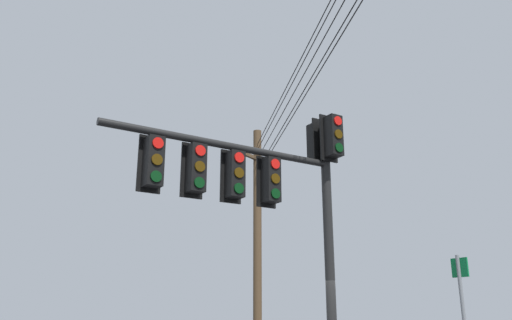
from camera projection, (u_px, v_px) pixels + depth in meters
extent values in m
cylinder|color=black|center=(329.00, 260.00, 10.54)|extent=(0.20, 0.20, 5.84)
cylinder|color=black|center=(226.00, 145.00, 9.89)|extent=(4.44, 2.30, 0.14)
cube|color=black|center=(333.00, 136.00, 11.04)|extent=(0.40, 0.40, 0.90)
cube|color=black|center=(328.00, 138.00, 11.18)|extent=(0.41, 0.23, 1.04)
cylinder|color=red|center=(338.00, 121.00, 10.99)|extent=(0.19, 0.12, 0.20)
cylinder|color=#3C2703|center=(339.00, 134.00, 10.90)|extent=(0.19, 0.12, 0.20)
cylinder|color=black|center=(339.00, 148.00, 10.82)|extent=(0.19, 0.12, 0.20)
cube|color=black|center=(316.00, 144.00, 11.53)|extent=(0.40, 0.40, 0.90)
cube|color=black|center=(321.00, 142.00, 11.39)|extent=(0.41, 0.23, 1.04)
cylinder|color=red|center=(311.00, 133.00, 11.75)|extent=(0.19, 0.12, 0.20)
cylinder|color=#3C2703|center=(312.00, 146.00, 11.66)|extent=(0.19, 0.12, 0.20)
cylinder|color=black|center=(312.00, 159.00, 11.58)|extent=(0.19, 0.12, 0.20)
cube|color=black|center=(271.00, 180.00, 10.25)|extent=(0.40, 0.40, 0.90)
cube|color=black|center=(266.00, 182.00, 10.39)|extent=(0.41, 0.23, 1.04)
cylinder|color=red|center=(275.00, 164.00, 10.20)|extent=(0.19, 0.11, 0.20)
cylinder|color=#3C2703|center=(276.00, 179.00, 10.12)|extent=(0.19, 0.11, 0.20)
cylinder|color=black|center=(276.00, 193.00, 10.03)|extent=(0.19, 0.11, 0.20)
cube|color=black|center=(235.00, 175.00, 9.84)|extent=(0.40, 0.40, 0.90)
cube|color=black|center=(231.00, 177.00, 9.98)|extent=(0.41, 0.24, 1.04)
cylinder|color=red|center=(239.00, 157.00, 9.79)|extent=(0.19, 0.12, 0.20)
cylinder|color=#3C2703|center=(239.00, 173.00, 9.70)|extent=(0.19, 0.12, 0.20)
cylinder|color=black|center=(239.00, 188.00, 9.62)|extent=(0.19, 0.12, 0.20)
cube|color=black|center=(196.00, 168.00, 9.43)|extent=(0.40, 0.40, 0.90)
cube|color=black|center=(192.00, 171.00, 9.56)|extent=(0.41, 0.23, 1.04)
cylinder|color=red|center=(200.00, 151.00, 9.38)|extent=(0.19, 0.12, 0.20)
cylinder|color=#3C2703|center=(200.00, 166.00, 9.29)|extent=(0.19, 0.12, 0.20)
cylinder|color=black|center=(199.00, 183.00, 9.21)|extent=(0.19, 0.12, 0.20)
cube|color=black|center=(153.00, 162.00, 9.01)|extent=(0.40, 0.40, 0.90)
cube|color=black|center=(150.00, 164.00, 9.15)|extent=(0.42, 0.22, 1.04)
cylinder|color=red|center=(158.00, 143.00, 8.97)|extent=(0.19, 0.11, 0.20)
cylinder|color=#3C2703|center=(157.00, 159.00, 8.88)|extent=(0.19, 0.11, 0.20)
cylinder|color=black|center=(156.00, 176.00, 8.79)|extent=(0.19, 0.11, 0.20)
cylinder|color=#4C3823|center=(257.00, 243.00, 18.79)|extent=(0.31, 0.31, 8.68)
cube|color=#4C3823|center=(257.00, 159.00, 19.71)|extent=(1.97, 0.23, 0.12)
cube|color=#0C7238|center=(460.00, 268.00, 9.68)|extent=(0.18, 0.33, 0.36)
cube|color=white|center=(460.00, 268.00, 9.69)|extent=(0.14, 0.27, 0.30)
cylinder|color=black|center=(333.00, 49.00, 11.01)|extent=(13.64, 12.21, 0.71)
cylinder|color=black|center=(333.00, 41.00, 11.06)|extent=(13.64, 12.21, 0.71)
cylinder|color=black|center=(332.00, 24.00, 11.19)|extent=(13.64, 12.21, 0.71)
cylinder|color=black|center=(331.00, 9.00, 11.29)|extent=(13.64, 12.21, 0.71)
cylinder|color=black|center=(331.00, 0.00, 11.36)|extent=(13.64, 12.21, 0.71)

